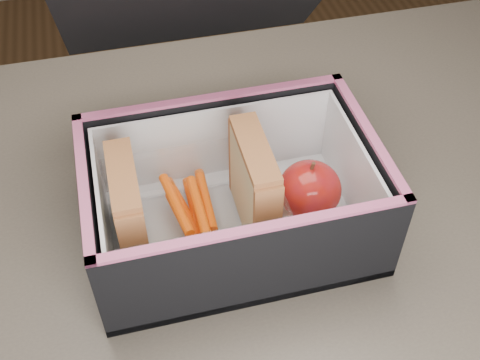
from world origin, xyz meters
name	(u,v)px	position (x,y,z in m)	size (l,w,h in m)	color
kitchen_table	(258,300)	(0.00, 0.00, 0.66)	(1.20, 0.80, 0.75)	brown
lunch_bag	(231,188)	(-0.02, 0.04, 0.81)	(0.28, 0.31, 0.24)	black
plastic_tub	(194,211)	(-0.06, 0.03, 0.80)	(0.17, 0.12, 0.07)	white
sandwich_left	(129,210)	(-0.12, 0.03, 0.82)	(0.03, 0.09, 0.10)	beige
sandwich_right	(254,185)	(0.00, 0.03, 0.82)	(0.03, 0.09, 0.10)	beige
carrot_sticks	(192,213)	(-0.06, 0.04, 0.78)	(0.05, 0.13, 0.03)	#F35A13
paper_napkin	(302,207)	(0.05, 0.03, 0.77)	(0.07, 0.08, 0.01)	white
red_apple	(310,190)	(0.06, 0.03, 0.80)	(0.08, 0.08, 0.07)	maroon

